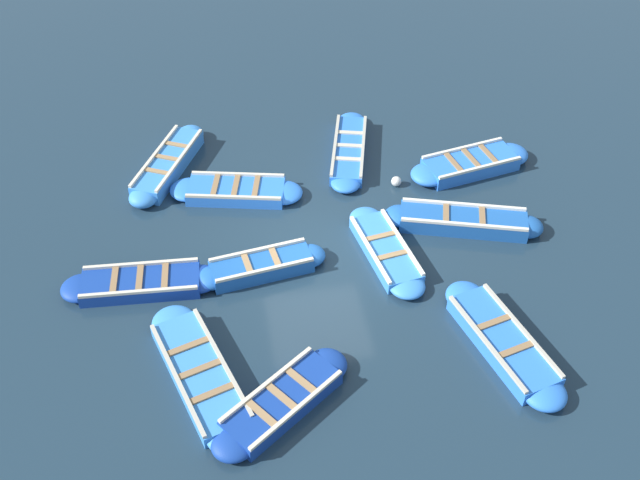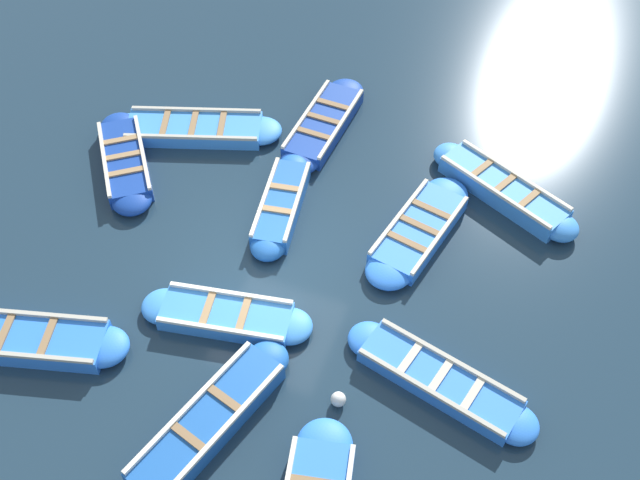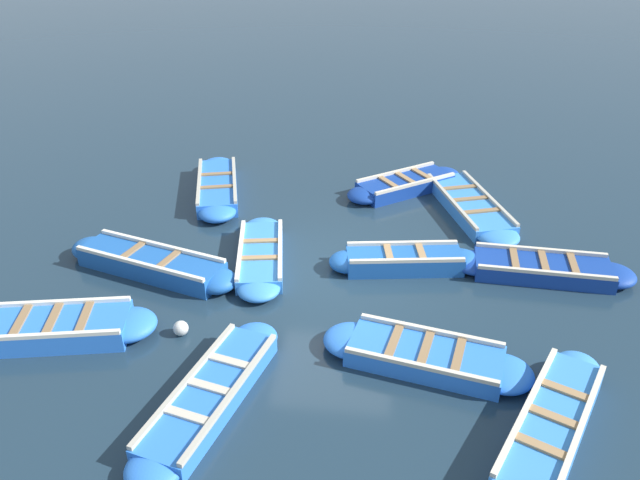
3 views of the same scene
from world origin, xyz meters
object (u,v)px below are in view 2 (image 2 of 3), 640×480
boat_inner_gap (503,190)px  boat_mid_row (29,340)px  boat_stern_in (324,124)px  boat_far_corner (281,205)px  boat_alongside (419,231)px  boat_outer_right (226,316)px  boat_centre (125,161)px  boat_drifting (208,423)px  boat_broadside (194,129)px  boat_end_of_row (440,380)px  buoy_orange_near (338,399)px

boat_inner_gap → boat_mid_row: 9.87m
boat_stern_in → boat_far_corner: bearing=-178.9°
boat_inner_gap → boat_alongside: boat_inner_gap is taller
boat_stern_in → boat_mid_row: boat_mid_row is taller
boat_outer_right → boat_centre: bearing=52.3°
boat_centre → boat_outer_right: 4.82m
boat_centre → boat_far_corner: bearing=-90.5°
boat_inner_gap → boat_far_corner: (-2.01, 4.26, -0.02)m
boat_stern_in → boat_mid_row: 7.94m
boat_centre → boat_drifting: 6.72m
boat_inner_gap → boat_stern_in: boat_inner_gap is taller
boat_centre → boat_broadside: (1.50, -0.94, -0.02)m
boat_centre → boat_stern_in: 4.55m
boat_inner_gap → boat_mid_row: (-6.66, 7.29, -0.03)m
boat_centre → boat_end_of_row: boat_centre is taller
boat_centre → boat_outer_right: bearing=-127.7°
boat_inner_gap → boat_mid_row: boat_inner_gap is taller
boat_broadside → boat_drifting: bearing=-151.8°
boat_stern_in → buoy_orange_near: size_ratio=13.46×
boat_mid_row → buoy_orange_near: boat_mid_row is taller
boat_centre → boat_mid_row: bearing=-171.5°
boat_end_of_row → boat_drifting: bearing=122.1°
boat_inner_gap → buoy_orange_near: 6.05m
boat_far_corner → boat_broadside: 3.18m
boat_inner_gap → boat_outer_right: size_ratio=1.08×
boat_mid_row → boat_alongside: bearing=-49.9°
boat_mid_row → boat_drifting: bearing=-95.4°
boat_stern_in → boat_far_corner: boat_far_corner is taller
boat_alongside → boat_outer_right: boat_alongside is taller
boat_inner_gap → boat_alongside: size_ratio=1.02×
boat_mid_row → boat_broadside: size_ratio=0.92×
buoy_orange_near → boat_mid_row: bearing=98.5°
boat_stern_in → boat_mid_row: bearing=158.0°
boat_centre → boat_end_of_row: 8.37m
boat_broadside → buoy_orange_near: boat_broadside is taller
boat_inner_gap → boat_drifting: size_ratio=0.93×
boat_end_of_row → boat_alongside: (3.19, 1.25, 0.00)m
boat_stern_in → buoy_orange_near: 7.03m
boat_stern_in → boat_outer_right: size_ratio=1.06×
boat_inner_gap → boat_broadside: size_ratio=0.87×
boat_inner_gap → boat_broadside: (-0.47, 7.05, -0.05)m
boat_centre → boat_mid_row: (-4.68, -0.70, 0.00)m
boat_outer_right → boat_broadside: size_ratio=0.81×
boat_centre → boat_end_of_row: size_ratio=0.84×
boat_stern_in → boat_drifting: boat_drifting is taller
boat_centre → buoy_orange_near: 7.40m
boat_inner_gap → boat_outer_right: bearing=139.7°
boat_end_of_row → boat_mid_row: (-1.79, 7.16, 0.02)m
boat_alongside → boat_far_corner: boat_far_corner is taller
boat_drifting → boat_outer_right: boat_drifting is taller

